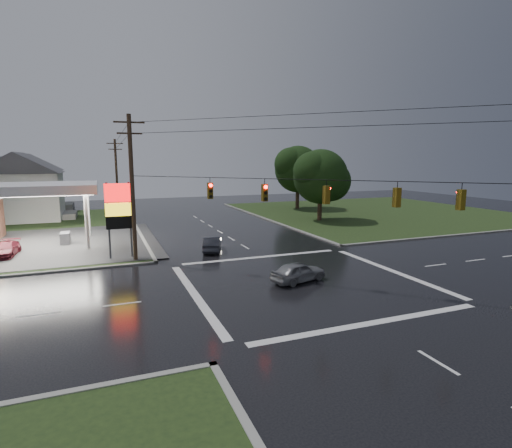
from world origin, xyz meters
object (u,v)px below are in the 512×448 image
object	(u,v)px
tree_ne_near	(321,177)
utility_pole_nw	(132,186)
house_far	(28,181)
car_north	(212,244)
tree_ne_far	(299,169)
car_crossing	(298,272)
utility_pole_n	(117,175)
pylon_sign	(119,208)
house_near	(22,186)
car_pump	(5,249)

from	to	relation	value
tree_ne_near	utility_pole_nw	bearing A→B (deg)	-152.14
house_far	car_north	xyz separation A→B (m)	(18.79, -37.51, -3.77)
utility_pole_nw	tree_ne_far	xyz separation A→B (m)	(26.65, 24.49, 0.46)
car_crossing	tree_ne_far	bearing A→B (deg)	-42.40
utility_pole_n	house_far	xyz separation A→B (m)	(-12.45, 10.00, -1.06)
tree_ne_near	car_crossing	distance (m)	26.63
car_north	utility_pole_nw	bearing A→B (deg)	27.48
pylon_sign	utility_pole_n	world-z (taller)	utility_pole_n
house_near	car_pump	size ratio (longest dim) A/B	2.75
car_crossing	pylon_sign	bearing A→B (deg)	29.51
utility_pole_n	car_north	distance (m)	28.65
car_north	car_crossing	bearing A→B (deg)	124.19
pylon_sign	house_far	xyz separation A→B (m)	(-11.45, 37.50, 0.39)
house_far	tree_ne_far	distance (m)	41.57
car_north	car_crossing	xyz separation A→B (m)	(2.87, -10.33, 0.01)
house_far	tree_ne_near	size ratio (longest dim) A/B	1.23
utility_pole_n	tree_ne_near	bearing A→B (deg)	-34.10
house_near	pylon_sign	bearing A→B (deg)	-67.72
house_near	tree_ne_near	bearing A→B (deg)	-21.76
pylon_sign	tree_ne_far	bearing A→B (deg)	40.35
car_north	utility_pole_n	bearing A→B (deg)	-58.38
house_near	tree_ne_near	world-z (taller)	tree_ne_near
utility_pole_n	car_crossing	distance (m)	39.25
pylon_sign	car_north	xyz separation A→B (m)	(7.34, -0.01, -3.38)
house_far	car_north	size ratio (longest dim) A/B	2.87
utility_pole_n	pylon_sign	bearing A→B (deg)	-92.08
house_near	house_far	distance (m)	12.04
car_crossing	car_pump	distance (m)	23.72
pylon_sign	house_far	world-z (taller)	house_far
utility_pole_n	house_near	xyz separation A→B (m)	(-11.45, -2.00, -1.06)
tree_ne_far	pylon_sign	bearing A→B (deg)	-139.65
tree_ne_near	car_crossing	world-z (taller)	tree_ne_near
utility_pole_n	car_north	xyz separation A→B (m)	(6.34, -27.51, -4.83)
tree_ne_far	utility_pole_nw	bearing A→B (deg)	-137.41
car_pump	tree_ne_far	bearing A→B (deg)	32.21
tree_ne_near	car_north	size ratio (longest dim) A/B	2.34
tree_ne_far	car_pump	distance (m)	41.52
pylon_sign	house_near	bearing A→B (deg)	112.28
pylon_sign	car_north	size ratio (longest dim) A/B	1.56
pylon_sign	utility_pole_nw	size ratio (longest dim) A/B	0.55
tree_ne_near	car_north	distance (m)	21.35
tree_ne_far	car_north	world-z (taller)	tree_ne_far
house_far	car_north	world-z (taller)	house_far
utility_pole_nw	utility_pole_n	world-z (taller)	utility_pole_nw
utility_pole_nw	car_pump	bearing A→B (deg)	152.19
tree_ne_near	tree_ne_far	xyz separation A→B (m)	(3.01, 12.00, 0.62)
house_far	car_crossing	size ratio (longest dim) A/B	2.94
pylon_sign	car_pump	xyz separation A→B (m)	(-8.62, 4.08, -3.43)
pylon_sign	house_far	bearing A→B (deg)	106.98
car_pump	utility_pole_nw	bearing A→B (deg)	-23.76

